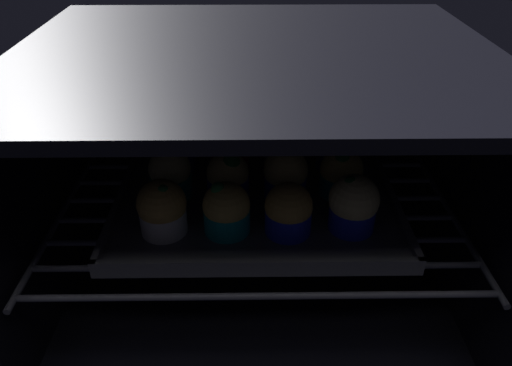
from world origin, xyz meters
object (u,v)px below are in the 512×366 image
Objects in this scene: muffin_row1_col2 at (286,175)px; muffin_row2_col0 at (177,149)px; muffin_row1_col0 at (170,174)px; muffin_row2_col1 at (230,147)px; baking_tray at (256,197)px; muffin_row1_col3 at (341,173)px; muffin_row0_col1 at (226,210)px; muffin_row0_col0 at (162,209)px; muffin_row0_col2 at (288,211)px; muffin_row1_col1 at (228,177)px; muffin_row0_col3 at (353,204)px; muffin_row2_col3 at (336,148)px; muffin_row2_col2 at (283,147)px.

muffin_row1_col2 is 17.85cm from muffin_row2_col0.
muffin_row2_col1 is (7.96, 7.53, 0.01)cm from muffin_row1_col0.
muffin_row1_col0 is 15.80cm from muffin_row1_col2.
muffin_row1_col3 is (11.78, 0.37, 3.67)cm from baking_tray.
muffin_row1_col0 is at bearing 134.69° from muffin_row0_col1.
muffin_row0_col0 is 1.00× the size of muffin_row0_col1.
muffin_row2_col0 is at bearing 134.33° from muffin_row0_col2.
muffin_row2_col1 reaches higher than muffin_row1_col1.
muffin_row0_col1 is 1.03× the size of muffin_row1_col1.
muffin_row2_col1 is at bearing 63.48° from muffin_row0_col0.
muffin_row0_col0 is at bearing 179.16° from muffin_row0_col2.
muffin_row0_col3 is 7.99cm from muffin_row1_col3.
muffin_row0_col0 is 7.87cm from muffin_row0_col1.
muffin_row1_col0 is at bearing -162.51° from muffin_row2_col3.
muffin_row0_col0 is at bearing -89.33° from muffin_row2_col0.
muffin_row0_col2 is 0.90× the size of muffin_row0_col3.
muffin_row0_col0 is at bearing -135.38° from muffin_row2_col2.
muffin_row0_col0 is 0.95× the size of muffin_row0_col3.
muffin_row1_col2 is 11.25cm from muffin_row2_col1.
muffin_row1_col2 is 1.00× the size of muffin_row2_col2.
muffin_row2_col2 is at bearing 135.86° from muffin_row1_col3.
muffin_row1_col3 is at bearing 28.10° from muffin_row0_col1.
muffin_row0_col3 reaches higher than muffin_row0_col2.
muffin_row1_col0 is 1.02× the size of muffin_row1_col3.
muffin_row1_col0 is 1.05× the size of muffin_row2_col0.
muffin_row2_col2 is at bearing 25.16° from muffin_row1_col0.
muffin_row1_col3 is at bearing 47.36° from muffin_row0_col2.
muffin_row0_col3 is at bearing -32.52° from baking_tray.
muffin_row0_col3 is at bearing -44.20° from muffin_row2_col1.
muffin_row0_col0 and muffin_row1_col2 have the same top height.
muffin_row2_col3 is at bearing 87.09° from muffin_row1_col3.
baking_tray is 5.26× the size of muffin_row2_col1.
muffin_row0_col0 is 23.56cm from muffin_row0_col3.
muffin_row2_col0 is 0.99× the size of muffin_row2_col3.
muffin_row2_col1 reaches higher than muffin_row0_col0.
muffin_row1_col0 reaches higher than muffin_row1_col3.
muffin_row0_col2 is at bearing -175.83° from muffin_row0_col3.
muffin_row2_col0 is 0.93× the size of muffin_row2_col2.
muffin_row1_col0 is (-15.65, 8.37, 0.34)cm from muffin_row0_col2.
muffin_row2_col3 is (23.91, 7.53, -0.19)cm from muffin_row1_col0.
muffin_row0_col3 is 21.96cm from muffin_row2_col1.
muffin_row0_col3 is 10.72cm from muffin_row1_col2.
muffin_row1_col0 is (-23.70, 7.78, -0.17)cm from muffin_row0_col3.
muffin_row2_col1 is at bearing -179.98° from muffin_row2_col3.
muffin_row1_col3 is at bearing 1.78° from baking_tray.
muffin_row2_col1 is at bearing 43.41° from muffin_row1_col0.
muffin_row0_col1 is at bearing -62.98° from muffin_row2_col0.
muffin_row2_col1 is 8.04cm from muffin_row2_col2.
baking_tray is at bearing -178.22° from muffin_row1_col3.
muffin_row2_col1 is at bearing 90.19° from muffin_row0_col1.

